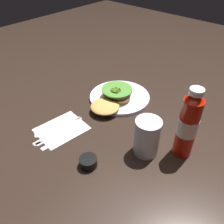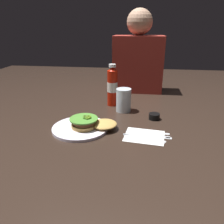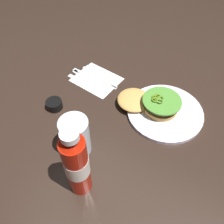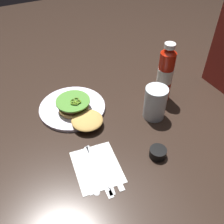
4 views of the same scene
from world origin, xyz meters
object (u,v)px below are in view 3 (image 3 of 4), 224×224
object	(u,v)px
dinner_plate	(165,112)
butter_knife	(85,82)
steak_knife	(89,79)
condiment_cup	(54,105)
ketchup_bottle	(77,165)
fork_utensil	(100,72)
napkin	(97,79)
water_glass	(76,136)
burger_sandwich	(151,103)
table_knife	(91,76)
spoon_utensil	(95,73)

from	to	relation	value
dinner_plate	butter_knife	world-z (taller)	dinner_plate
steak_knife	condiment_cup	bearing A→B (deg)	82.65
steak_knife	ketchup_bottle	bearing A→B (deg)	120.81
condiment_cup	fork_utensil	xyz separation A→B (m)	(-0.04, -0.25, -0.01)
napkin	butter_knife	distance (m)	0.05
water_glass	fork_utensil	distance (m)	0.38
burger_sandwich	condiment_cup	world-z (taller)	burger_sandwich
ketchup_bottle	table_knife	xyz separation A→B (m)	(0.23, -0.40, -0.12)
dinner_plate	water_glass	bearing A→B (deg)	55.98
napkin	table_knife	world-z (taller)	table_knife
napkin	spoon_utensil	world-z (taller)	spoon_utensil
condiment_cup	butter_knife	xyz separation A→B (m)	(-0.02, -0.16, -0.01)
dinner_plate	ketchup_bottle	size ratio (longest dim) A/B	1.05
table_knife	steak_knife	world-z (taller)	same
ketchup_bottle	fork_utensil	distance (m)	0.51
spoon_utensil	butter_knife	xyz separation A→B (m)	(0.00, 0.07, 0.00)
dinner_plate	napkin	size ratio (longest dim) A/B	1.52
burger_sandwich	napkin	xyz separation A→B (m)	(0.25, -0.04, -0.03)
dinner_plate	water_glass	distance (m)	0.34
spoon_utensil	steak_knife	bearing A→B (deg)	87.84
steak_knife	table_knife	bearing A→B (deg)	-93.27
butter_knife	ketchup_bottle	bearing A→B (deg)	122.74
napkin	ketchup_bottle	bearing A→B (deg)	116.63
table_knife	butter_knife	xyz separation A→B (m)	(0.00, 0.04, 0.00)
dinner_plate	steak_knife	world-z (taller)	dinner_plate
dinner_plate	ketchup_bottle	distance (m)	0.40
water_glass	table_knife	bearing A→B (deg)	-64.06
fork_utensil	butter_knife	world-z (taller)	same
condiment_cup	butter_knife	world-z (taller)	condiment_cup
ketchup_bottle	spoon_utensil	size ratio (longest dim) A/B	1.34
spoon_utensil	ketchup_bottle	bearing A→B (deg)	117.91
burger_sandwich	steak_knife	distance (m)	0.28
dinner_plate	condiment_cup	bearing A→B (deg)	25.76
ketchup_bottle	water_glass	distance (m)	0.13
napkin	spoon_utensil	size ratio (longest dim) A/B	0.93
dinner_plate	steak_knife	size ratio (longest dim) A/B	1.33
ketchup_bottle	butter_knife	distance (m)	0.44
condiment_cup	steak_knife	bearing A→B (deg)	-97.35
fork_utensil	burger_sandwich	bearing A→B (deg)	162.90
water_glass	condiment_cup	world-z (taller)	water_glass
fork_utensil	table_knife	bearing A→B (deg)	72.31
spoon_utensil	table_knife	world-z (taller)	same
fork_utensil	spoon_utensil	distance (m)	0.02
dinner_plate	butter_knife	distance (m)	0.34
fork_utensil	dinner_plate	bearing A→B (deg)	166.91
spoon_utensil	napkin	bearing A→B (deg)	132.86
ketchup_bottle	water_glass	xyz separation A→B (m)	(0.08, -0.10, -0.05)
burger_sandwich	steak_knife	world-z (taller)	burger_sandwich
dinner_plate	ketchup_bottle	xyz separation A→B (m)	(0.11, 0.37, 0.11)
dinner_plate	table_knife	distance (m)	0.34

